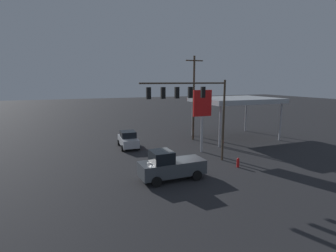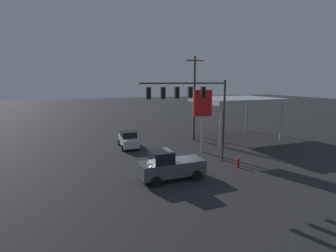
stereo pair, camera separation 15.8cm
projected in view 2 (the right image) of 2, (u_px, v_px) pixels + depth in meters
name	position (u px, v px, depth m)	size (l,w,h in m)	color
ground_plane	(177.00, 173.00, 22.10)	(200.00, 200.00, 0.00)	#262628
traffic_signal_assembly	(192.00, 100.00, 23.52)	(8.43, 0.43, 7.81)	#473828
utility_pole	(194.00, 97.00, 33.79)	(2.40, 0.26, 10.83)	#473828
gas_station_canopy	(236.00, 100.00, 34.96)	(10.43, 8.19, 5.48)	#B2B7BC
price_sign	(203.00, 107.00, 27.98)	(2.13, 0.27, 6.76)	#B7B7BC
sedan_waiting	(129.00, 139.00, 30.61)	(2.26, 4.50, 1.93)	silver
pickup_parked	(170.00, 166.00, 20.59)	(5.23, 2.32, 2.40)	#474C51
fire_hydrant	(238.00, 163.00, 23.57)	(0.24, 0.24, 0.88)	red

